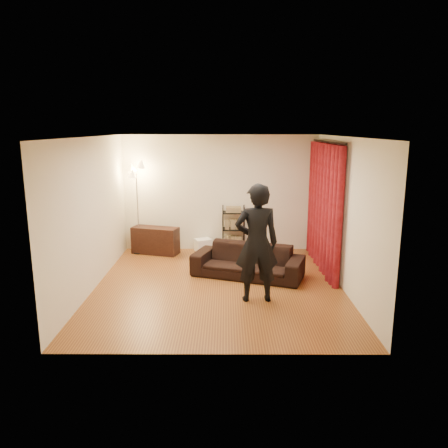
{
  "coord_description": "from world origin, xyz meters",
  "views": [
    {
      "loc": [
        0.13,
        -7.62,
        2.86
      ],
      "look_at": [
        0.1,
        0.3,
        1.1
      ],
      "focal_mm": 35.0,
      "sensor_mm": 36.0,
      "label": 1
    }
  ],
  "objects_px": {
    "media_cabinet": "(155,240)",
    "wire_shelf": "(233,229)",
    "sofa": "(248,261)",
    "person": "(257,243)",
    "floor_lamp": "(138,209)",
    "storage_boxes": "(203,245)"
  },
  "relations": [
    {
      "from": "sofa",
      "to": "person",
      "type": "distance_m",
      "value": 1.39
    },
    {
      "from": "storage_boxes",
      "to": "floor_lamp",
      "type": "relative_size",
      "value": 0.17
    },
    {
      "from": "person",
      "to": "media_cabinet",
      "type": "relative_size",
      "value": 1.88
    },
    {
      "from": "storage_boxes",
      "to": "sofa",
      "type": "bearing_deg",
      "value": -61.72
    },
    {
      "from": "sofa",
      "to": "floor_lamp",
      "type": "relative_size",
      "value": 1.03
    },
    {
      "from": "person",
      "to": "floor_lamp",
      "type": "bearing_deg",
      "value": -52.77
    },
    {
      "from": "person",
      "to": "storage_boxes",
      "type": "distance_m",
      "value": 3.28
    },
    {
      "from": "media_cabinet",
      "to": "floor_lamp",
      "type": "distance_m",
      "value": 0.83
    },
    {
      "from": "person",
      "to": "floor_lamp",
      "type": "xyz_separation_m",
      "value": [
        -2.52,
        2.84,
        0.04
      ]
    },
    {
      "from": "sofa",
      "to": "person",
      "type": "bearing_deg",
      "value": -66.83
    },
    {
      "from": "media_cabinet",
      "to": "wire_shelf",
      "type": "bearing_deg",
      "value": 21.31
    },
    {
      "from": "media_cabinet",
      "to": "floor_lamp",
      "type": "relative_size",
      "value": 0.51
    },
    {
      "from": "person",
      "to": "storage_boxes",
      "type": "height_order",
      "value": "person"
    },
    {
      "from": "media_cabinet",
      "to": "wire_shelf",
      "type": "relative_size",
      "value": 0.98
    },
    {
      "from": "floor_lamp",
      "to": "person",
      "type": "bearing_deg",
      "value": -48.4
    },
    {
      "from": "storage_boxes",
      "to": "wire_shelf",
      "type": "distance_m",
      "value": 0.81
    },
    {
      "from": "sofa",
      "to": "wire_shelf",
      "type": "relative_size",
      "value": 1.96
    },
    {
      "from": "media_cabinet",
      "to": "wire_shelf",
      "type": "height_order",
      "value": "wire_shelf"
    },
    {
      "from": "media_cabinet",
      "to": "storage_boxes",
      "type": "distance_m",
      "value": 1.12
    },
    {
      "from": "person",
      "to": "wire_shelf",
      "type": "distance_m",
      "value": 3.01
    },
    {
      "from": "sofa",
      "to": "media_cabinet",
      "type": "relative_size",
      "value": 2.01
    },
    {
      "from": "storage_boxes",
      "to": "wire_shelf",
      "type": "bearing_deg",
      "value": -2.81
    }
  ]
}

